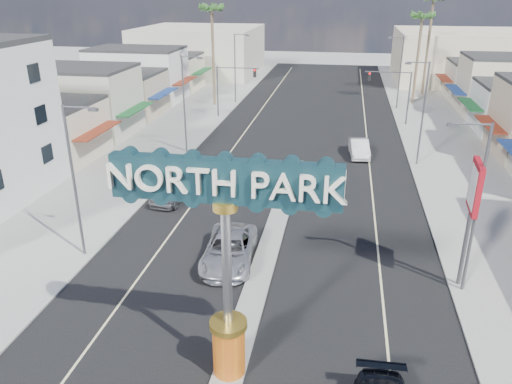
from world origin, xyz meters
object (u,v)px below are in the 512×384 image
at_px(streetlight_l_far, 236,65).
at_px(suv_left, 229,249).
at_px(bank_pylon_sign, 474,194).
at_px(traffic_signal_right, 393,87).
at_px(streetlight_l_near, 76,175).
at_px(gateway_sign, 226,247).
at_px(palm_left_far, 212,14).
at_px(streetlight_r_far, 399,69).
at_px(streetlight_r_near, 474,202).
at_px(streetlight_r_mid, 422,109).
at_px(palm_right_far, 433,4).
at_px(streetlight_l_mid, 186,100).
at_px(palm_right_mid, 422,21).
at_px(car_parked_left, 174,189).
at_px(car_parked_right, 359,148).
at_px(traffic_signal_left, 232,82).

xyz_separation_m(streetlight_l_far, suv_left, (8.42, -41.24, -4.23)).
height_order(suv_left, bank_pylon_sign, bank_pylon_sign).
xyz_separation_m(traffic_signal_right, streetlight_l_near, (-19.62, -33.99, 0.79)).
xyz_separation_m(gateway_sign, palm_left_far, (-13.00, 48.02, 5.57)).
bearing_deg(palm_left_far, streetlight_r_far, 4.88).
distance_m(gateway_sign, streetlight_r_far, 51.10).
distance_m(streetlight_l_far, streetlight_r_near, 46.90).
bearing_deg(palm_left_far, streetlight_r_mid, -40.48).
height_order(streetlight_r_mid, suv_left, streetlight_r_mid).
relative_size(traffic_signal_right, palm_right_far, 0.43).
distance_m(streetlight_l_mid, palm_left_far, 21.16).
bearing_deg(streetlight_l_far, streetlight_l_mid, -90.00).
xyz_separation_m(palm_right_mid, car_parked_left, (-21.08, -37.13, -9.76)).
distance_m(streetlight_r_mid, car_parked_right, 6.71).
relative_size(traffic_signal_left, suv_left, 1.00).
relative_size(streetlight_l_mid, suv_left, 1.50).
height_order(gateway_sign, streetlight_r_far, gateway_sign).
bearing_deg(suv_left, streetlight_r_mid, 52.82).
bearing_deg(traffic_signal_right, traffic_signal_left, 180.00).
xyz_separation_m(traffic_signal_right, car_parked_left, (-17.26, -25.13, -3.43)).
bearing_deg(gateway_sign, streetlight_r_far, 78.22).
xyz_separation_m(gateway_sign, streetlight_r_mid, (10.43, 28.02, -0.86)).
bearing_deg(streetlight_r_mid, car_parked_right, 160.28).
bearing_deg(streetlight_l_mid, car_parked_left, -78.06).
distance_m(gateway_sign, palm_right_far, 62.20).
bearing_deg(streetlight_r_near, car_parked_left, 154.41).
height_order(streetlight_l_mid, suv_left, streetlight_l_mid).
relative_size(traffic_signal_right, streetlight_l_mid, 0.67).
bearing_deg(palm_right_far, car_parked_right, -107.29).
bearing_deg(car_parked_right, palm_right_far, 67.63).
distance_m(streetlight_l_mid, streetlight_r_near, 28.90).
xyz_separation_m(streetlight_l_far, streetlight_r_mid, (20.87, -22.00, 0.00)).
relative_size(traffic_signal_left, streetlight_l_mid, 0.67).
xyz_separation_m(palm_right_mid, palm_right_far, (2.00, 6.00, 1.78)).
xyz_separation_m(gateway_sign, palm_right_far, (15.00, 60.02, 6.46)).
height_order(streetlight_l_far, palm_left_far, palm_left_far).
distance_m(streetlight_l_far, streetlight_r_mid, 30.32).
height_order(traffic_signal_right, suv_left, traffic_signal_right).
xyz_separation_m(suv_left, car_parked_right, (7.59, 20.98, -0.06)).
bearing_deg(palm_left_far, streetlight_l_far, 37.92).
relative_size(gateway_sign, palm_left_far, 0.70).
distance_m(traffic_signal_right, streetlight_l_near, 39.26).
relative_size(streetlight_r_mid, palm_right_mid, 0.74).
bearing_deg(streetlight_l_far, suv_left, -78.46).
height_order(gateway_sign, palm_right_mid, palm_right_mid).
relative_size(car_parked_right, bank_pylon_sign, 0.69).
bearing_deg(streetlight_l_mid, streetlight_l_far, 90.00).
height_order(palm_right_far, suv_left, palm_right_far).
xyz_separation_m(streetlight_l_near, streetlight_r_mid, (20.87, 20.00, 0.00)).
xyz_separation_m(streetlight_r_mid, palm_right_mid, (2.57, 26.00, 5.54)).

